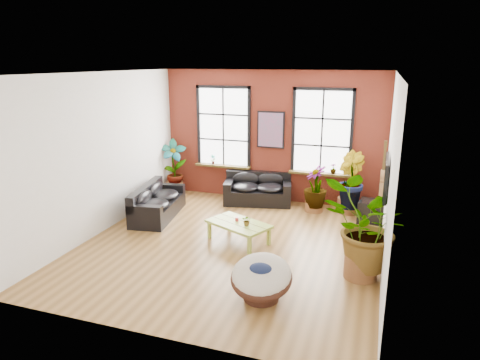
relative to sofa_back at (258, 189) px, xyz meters
The scene contains 19 objects.
room 3.04m from the sofa_back, 84.94° to the right, with size 6.04×6.54×3.54m.
sofa_back is the anchor object (origin of this frame).
sofa_left 2.77m from the sofa_back, 138.77° to the right, with size 1.11×2.06×0.77m.
coffee_table 2.65m from the sofa_back, 82.77° to the right, with size 1.51×1.24×0.51m.
papasan_chair 4.89m from the sofa_back, 73.22° to the right, with size 1.04×1.06×0.75m.
poster 1.64m from the sofa_back, 54.92° to the left, with size 0.74×0.06×0.98m.
tv_wall_unit 4.06m from the sofa_back, 35.31° to the right, with size 0.13×1.86×1.20m.
media_box 3.07m from the sofa_back, 11.50° to the right, with size 0.72×0.62×0.54m.
pot_back_left 2.51m from the sofa_back, behind, with size 0.64×0.64×0.36m.
pot_back_right 2.39m from the sofa_back, ahead, with size 0.56×0.56×0.38m.
pot_right_wall 4.48m from the sofa_back, 49.89° to the right, with size 0.67×0.67×0.43m.
pot_mid 1.58m from the sofa_back, ahead, with size 0.59×0.59×0.33m.
floor_plant_back_left 2.54m from the sofa_back, behind, with size 0.76×0.52×1.44m, color #1A4612.
floor_plant_back_right 2.44m from the sofa_back, ahead, with size 0.78×0.63×1.42m, color #1A4612.
floor_plant_right_wall 4.54m from the sofa_back, 49.69° to the right, with size 1.41×1.22×1.57m, color #1A4612.
floor_plant_mid 1.63m from the sofa_back, ahead, with size 0.60×0.60×1.06m, color #1A4612.
table_plant 2.78m from the sofa_back, 78.56° to the right, with size 0.20×0.17×0.22m, color #1A4612.
sill_plant_left 1.59m from the sofa_back, 168.46° to the left, with size 0.14×0.10×0.27m, color #1A4612.
sill_plant_right 2.07m from the sofa_back, ahead, with size 0.15×0.15×0.27m, color #1A4612.
Camera 1 is at (2.80, -7.78, 3.72)m, focal length 32.00 mm.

